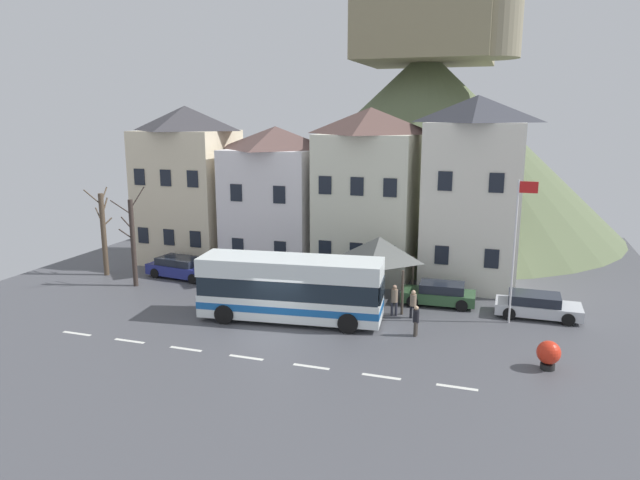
% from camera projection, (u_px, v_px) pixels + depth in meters
% --- Properties ---
extents(ground_plane, '(40.00, 60.00, 0.07)m').
position_uv_depth(ground_plane, '(272.00, 335.00, 27.98)').
color(ground_plane, '#4B4C52').
extents(townhouse_00, '(6.08, 5.64, 10.94)m').
position_uv_depth(townhouse_00, '(188.00, 185.00, 41.21)').
color(townhouse_00, beige).
rests_on(townhouse_00, ground_plane).
extents(townhouse_01, '(5.93, 6.20, 9.58)m').
position_uv_depth(townhouse_01, '(276.00, 198.00, 39.58)').
color(townhouse_01, white).
rests_on(townhouse_01, ground_plane).
extents(townhouse_02, '(5.98, 6.42, 10.80)m').
position_uv_depth(townhouse_02, '(369.00, 193.00, 37.57)').
color(townhouse_02, silver).
rests_on(townhouse_02, ground_plane).
extents(townhouse_03, '(5.58, 6.25, 11.49)m').
position_uv_depth(townhouse_03, '(473.00, 192.00, 35.42)').
color(townhouse_03, silver).
rests_on(townhouse_03, ground_plane).
extents(hilltop_castle, '(34.19, 34.19, 23.95)m').
position_uv_depth(hilltop_castle, '(424.00, 134.00, 51.57)').
color(hilltop_castle, '#5A6747').
rests_on(hilltop_castle, ground_plane).
extents(transit_bus, '(9.55, 3.58, 3.29)m').
position_uv_depth(transit_bus, '(291.00, 289.00, 29.54)').
color(transit_bus, white).
rests_on(transit_bus, ground_plane).
extents(bus_shelter, '(3.60, 3.60, 3.76)m').
position_uv_depth(bus_shelter, '(379.00, 249.00, 32.12)').
color(bus_shelter, '#473D33').
rests_on(bus_shelter, ground_plane).
extents(parked_car_00, '(4.77, 2.47, 1.31)m').
position_uv_depth(parked_car_00, '(182.00, 267.00, 37.57)').
color(parked_car_00, navy).
rests_on(parked_car_00, ground_plane).
extents(parked_car_01, '(4.07, 1.97, 1.25)m').
position_uv_depth(parked_car_01, '(439.00, 294.00, 32.19)').
color(parked_car_01, '#315733').
rests_on(parked_car_01, ground_plane).
extents(parked_car_02, '(4.28, 2.01, 1.23)m').
position_uv_depth(parked_car_02, '(537.00, 305.00, 30.25)').
color(parked_car_02, silver).
rests_on(parked_car_02, ground_plane).
extents(pedestrian_00, '(0.35, 0.35, 1.50)m').
position_uv_depth(pedestrian_00, '(378.00, 298.00, 30.64)').
color(pedestrian_00, '#2D2D38').
rests_on(pedestrian_00, ground_plane).
extents(pedestrian_01, '(0.35, 0.35, 1.68)m').
position_uv_depth(pedestrian_01, '(394.00, 298.00, 30.31)').
color(pedestrian_01, '#2D2D38').
rests_on(pedestrian_01, ground_plane).
extents(pedestrian_02, '(0.33, 0.33, 1.51)m').
position_uv_depth(pedestrian_02, '(413.00, 302.00, 29.99)').
color(pedestrian_02, black).
rests_on(pedestrian_02, ground_plane).
extents(pedestrian_03, '(0.30, 0.34, 1.50)m').
position_uv_depth(pedestrian_03, '(416.00, 320.00, 27.58)').
color(pedestrian_03, '#38332D').
rests_on(pedestrian_03, ground_plane).
extents(public_bench, '(1.44, 0.48, 0.87)m').
position_uv_depth(public_bench, '(366.00, 283.00, 34.83)').
color(public_bench, '#33473D').
rests_on(public_bench, ground_plane).
extents(flagpole, '(0.95, 0.10, 7.28)m').
position_uv_depth(flagpole, '(516.00, 242.00, 28.62)').
color(flagpole, silver).
rests_on(flagpole, ground_plane).
extents(harbour_buoy, '(0.98, 0.98, 1.23)m').
position_uv_depth(harbour_buoy, '(549.00, 354.00, 24.00)').
color(harbour_buoy, black).
rests_on(harbour_buoy, ground_plane).
extents(bare_tree_00, '(1.79, 1.76, 6.12)m').
position_uv_depth(bare_tree_00, '(133.00, 242.00, 35.25)').
color(bare_tree_00, '#382D28').
rests_on(bare_tree_00, ground_plane).
extents(bare_tree_01, '(1.08, 1.76, 5.73)m').
position_uv_depth(bare_tree_01, '(104.00, 232.00, 37.66)').
color(bare_tree_01, brown).
rests_on(bare_tree_01, ground_plane).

